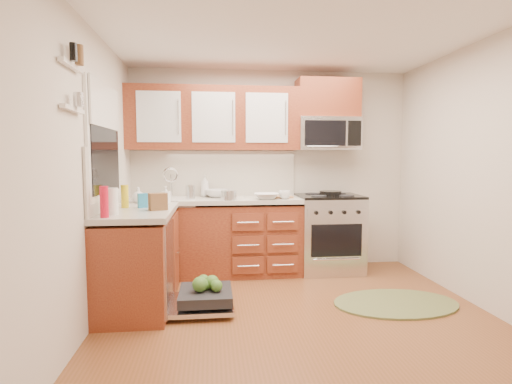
{
  "coord_description": "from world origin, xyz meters",
  "views": [
    {
      "loc": [
        -0.75,
        -3.32,
        1.41
      ],
      "look_at": [
        -0.29,
        0.85,
        1.05
      ],
      "focal_mm": 28.0,
      "sensor_mm": 36.0,
      "label": 1
    }
  ],
  "objects": [
    {
      "name": "sink",
      "position": [
        -1.25,
        1.42,
        0.8
      ],
      "size": [
        0.62,
        0.5,
        0.26
      ],
      "primitive_type": null,
      "color": "white",
      "rests_on": "ground"
    },
    {
      "name": "rug",
      "position": [
        1.0,
        0.24,
        0.01
      ],
      "size": [
        1.24,
        0.83,
        0.02
      ],
      "primitive_type": null,
      "rotation": [
        0.0,
        0.0,
        -0.04
      ],
      "color": "#646A3C",
      "rests_on": "ground"
    },
    {
      "name": "base_cabinet_left",
      "position": [
        -1.45,
        0.52,
        0.42
      ],
      "size": [
        0.6,
        1.25,
        0.85
      ],
      "primitive_type": "cube",
      "color": "#5B1C14",
      "rests_on": "ground"
    },
    {
      "name": "upper_cabinets",
      "position": [
        -0.73,
        1.57,
        1.88
      ],
      "size": [
        2.05,
        0.35,
        0.75
      ],
      "primitive_type": null,
      "color": "#5B1C14",
      "rests_on": "ground"
    },
    {
      "name": "base_cabinet_back",
      "position": [
        -0.73,
        1.45,
        0.42
      ],
      "size": [
        2.05,
        0.6,
        0.85
      ],
      "primitive_type": "cube",
      "color": "#5B1C14",
      "rests_on": "ground"
    },
    {
      "name": "bowl_b",
      "position": [
        -0.68,
        1.53,
        0.97
      ],
      "size": [
        0.4,
        0.4,
        0.1
      ],
      "primitive_type": "imported",
      "rotation": [
        0.0,
        0.0,
        -0.38
      ],
      "color": "#999999",
      "rests_on": "countertop_back"
    },
    {
      "name": "shelf_lower",
      "position": [
        -1.72,
        -0.35,
        1.75
      ],
      "size": [
        0.04,
        0.4,
        0.03
      ],
      "primitive_type": "cube",
      "color": "white",
      "rests_on": "ground"
    },
    {
      "name": "countertop_left",
      "position": [
        -1.44,
        0.53,
        0.9
      ],
      "size": [
        0.64,
        1.27,
        0.05
      ],
      "primitive_type": "cube",
      "color": "beige",
      "rests_on": "base_cabinet_left"
    },
    {
      "name": "blue_carton",
      "position": [
        -1.42,
        0.61,
        0.99
      ],
      "size": [
        0.1,
        0.08,
        0.14
      ],
      "primitive_type": "cube",
      "rotation": [
        0.0,
        0.0,
        0.4
      ],
      "color": "#2A8FC5",
      "rests_on": "countertop_left"
    },
    {
      "name": "backsplash_back",
      "position": [
        -0.73,
        1.74,
        1.21
      ],
      "size": [
        2.05,
        0.02,
        0.57
      ],
      "primitive_type": "cube",
      "color": "beige",
      "rests_on": "ground"
    },
    {
      "name": "wall_back",
      "position": [
        0.0,
        1.75,
        1.25
      ],
      "size": [
        3.5,
        0.04,
        2.5
      ],
      "primitive_type": "cube",
      "color": "beige",
      "rests_on": "ground"
    },
    {
      "name": "ceiling",
      "position": [
        0.0,
        0.0,
        2.5
      ],
      "size": [
        3.5,
        3.5,
        0.0
      ],
      "primitive_type": "plane",
      "rotation": [
        3.14,
        0.0,
        0.0
      ],
      "color": "white",
      "rests_on": "ground"
    },
    {
      "name": "wall_left",
      "position": [
        -1.75,
        0.0,
        1.25
      ],
      "size": [
        0.04,
        3.5,
        2.5
      ],
      "primitive_type": "cube",
      "color": "beige",
      "rests_on": "ground"
    },
    {
      "name": "range",
      "position": [
        0.68,
        1.43,
        0.47
      ],
      "size": [
        0.76,
        0.64,
        0.95
      ],
      "primitive_type": null,
      "color": "silver",
      "rests_on": "ground"
    },
    {
      "name": "backsplash_left",
      "position": [
        -1.74,
        0.52,
        1.21
      ],
      "size": [
        0.02,
        1.25,
        0.57
      ],
      "primitive_type": "cube",
      "color": "beige",
      "rests_on": "ground"
    },
    {
      "name": "cup",
      "position": [
        0.09,
        1.25,
        0.98
      ],
      "size": [
        0.14,
        0.14,
        0.1
      ],
      "primitive_type": "imported",
      "rotation": [
        0.0,
        0.0,
        -0.08
      ],
      "color": "#999999",
      "rests_on": "countertop_back"
    },
    {
      "name": "window_blind",
      "position": [
        -1.71,
        0.5,
        1.88
      ],
      "size": [
        0.02,
        0.96,
        0.4
      ],
      "primitive_type": "cube",
      "color": "white",
      "rests_on": "ground"
    },
    {
      "name": "window",
      "position": [
        -1.74,
        0.5,
        1.55
      ],
      "size": [
        0.03,
        1.05,
        1.05
      ],
      "primitive_type": null,
      "color": "white",
      "rests_on": "ground"
    },
    {
      "name": "shelf_upper",
      "position": [
        -1.72,
        -0.35,
        2.05
      ],
      "size": [
        0.04,
        0.4,
        0.03
      ],
      "primitive_type": "cube",
      "color": "white",
      "rests_on": "ground"
    },
    {
      "name": "soap_bottle_c",
      "position": [
        -1.54,
        1.05,
        1.01
      ],
      "size": [
        0.14,
        0.14,
        0.17
      ],
      "primitive_type": "imported",
      "rotation": [
        0.0,
        0.0,
        -0.09
      ],
      "color": "#999999",
      "rests_on": "countertop_left"
    },
    {
      "name": "soap_bottle_a",
      "position": [
        -0.84,
        1.62,
        1.06
      ],
      "size": [
        0.12,
        0.12,
        0.27
      ],
      "primitive_type": "imported",
      "rotation": [
        0.0,
        0.0,
        0.17
      ],
      "color": "#999999",
      "rests_on": "countertop_back"
    },
    {
      "name": "cutting_board",
      "position": [
        0.06,
        1.41,
        0.94
      ],
      "size": [
        0.32,
        0.22,
        0.02
      ],
      "primitive_type": "cube",
      "rotation": [
        0.0,
        0.0,
        0.12
      ],
      "color": "tan",
      "rests_on": "countertop_back"
    },
    {
      "name": "stock_pot",
      "position": [
        -0.56,
        1.22,
        0.98
      ],
      "size": [
        0.2,
        0.2,
        0.11
      ],
      "primitive_type": "cylinder",
      "rotation": [
        0.0,
        0.0,
        -0.11
      ],
      "color": "silver",
      "rests_on": "countertop_back"
    },
    {
      "name": "floor",
      "position": [
        0.0,
        0.0,
        0.0
      ],
      "size": [
        3.5,
        3.5,
        0.0
      ],
      "primitive_type": "plane",
      "color": "brown",
      "rests_on": "ground"
    },
    {
      "name": "canister",
      "position": [
        -1.0,
        1.31,
        1.01
      ],
      "size": [
        0.11,
        0.11,
        0.17
      ],
      "primitive_type": "cylinder",
      "rotation": [
        0.0,
        0.0,
        0.07
      ],
      "color": "silver",
      "rests_on": "countertop_back"
    },
    {
      "name": "mustard_bottle",
      "position": [
        -1.59,
        0.63,
        1.04
      ],
      "size": [
        0.09,
        0.09,
        0.22
      ],
      "primitive_type": "cylinder",
      "rotation": [
        0.0,
        0.0,
        -0.24
      ],
      "color": "gold",
      "rests_on": "countertop_left"
    },
    {
      "name": "red_bottle",
      "position": [
        -1.62,
        0.0,
        1.05
      ],
      "size": [
        0.07,
        0.07,
        0.26
      ],
      "primitive_type": "cylinder",
      "rotation": [
        0.0,
        0.0,
        -0.1
      ],
      "color": "red",
      "rests_on": "countertop_left"
    },
    {
      "name": "wall_right",
      "position": [
        1.75,
        0.0,
        1.25
      ],
      "size": [
        0.04,
        3.5,
        2.5
      ],
      "primitive_type": "cube",
      "color": "beige",
      "rests_on": "ground"
    },
    {
      "name": "microwave",
      "position": [
        0.68,
        1.55,
        1.7
      ],
      "size": [
        0.76,
        0.38,
        0.4
      ],
      "primitive_type": null,
      "color": "silver",
      "rests_on": "ground"
    },
    {
      "name": "dishwasher",
      "position": [
        -0.86,
        0.3,
        0.1
      ],
      "size": [
        0.7,
        0.6,
        0.2
      ],
      "primitive_type": null,
      "color": "silver",
      "rests_on": "ground"
    },
    {
      "name": "skillet",
      "position": [
        0.69,
        1.42,
        0.97
      ],
      "size": [
        0.34,
        0.34,
        0.05
      ],
      "primitive_type": "cylinder",
      "rotation": [
        0.0,
        0.0,
        -0.33
      ],
      "color": "black",
      "rests_on": "range"
    },
    {
      "name": "wall_front",
      "position": [
        0.0,
        -1.75,
        1.25
      ],
      "size": [
        3.5,
        0.04,
        2.5
      ],
      "primitive_type": "cube",
      "color": "beige",
      "rests_on": "ground"
    },
    {
      "name": "bowl_a",
      "position": [
        -0.12,
        1.25,
        0.96
      ],
      "size": [
        0.29,
        0.29,
        0.07
      ],
      "primitive_type": "imported",
      "rotation": [
        0.0,
        0.0,
        -0.01
      ],
      "color": "#999999",
      "rests_on": "countertop_back"
    },
    {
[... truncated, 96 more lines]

